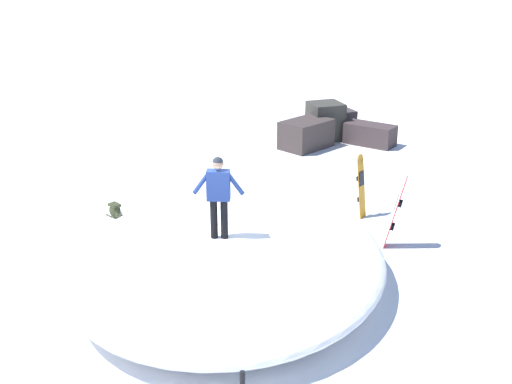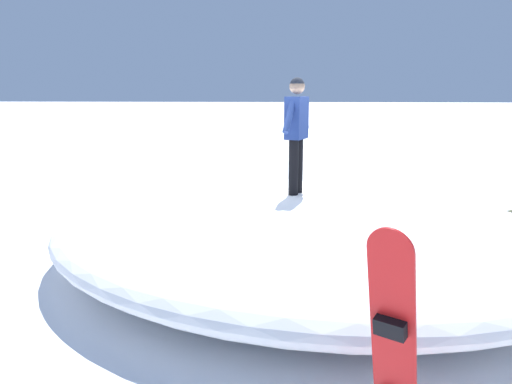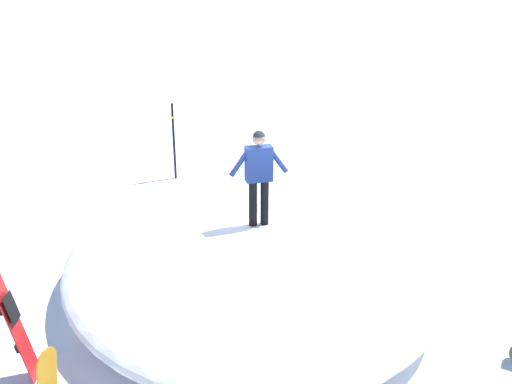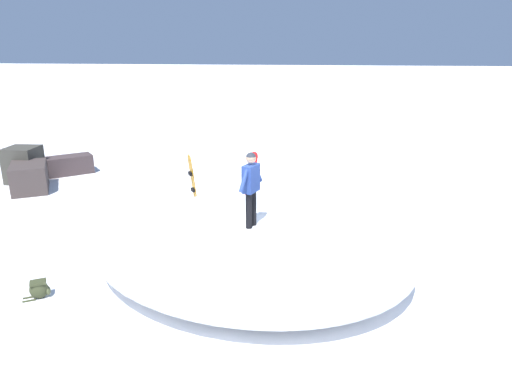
# 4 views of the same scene
# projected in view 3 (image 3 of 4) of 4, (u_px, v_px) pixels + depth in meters

# --- Properties ---
(ground) EXTENTS (240.00, 240.00, 0.00)m
(ground) POSITION_uv_depth(u_px,v_px,m) (257.00, 267.00, 10.50)
(ground) COLOR white
(snow_mound) EXTENTS (9.13, 8.54, 1.01)m
(snow_mound) POSITION_uv_depth(u_px,v_px,m) (251.00, 255.00, 9.83)
(snow_mound) COLOR white
(snow_mound) RESTS_ON ground
(snowboarder_standing) EXTENTS (0.38, 0.97, 1.64)m
(snowboarder_standing) POSITION_uv_depth(u_px,v_px,m) (259.00, 170.00, 9.44)
(snowboarder_standing) COLOR black
(snowboarder_standing) RESTS_ON snow_mound
(snowboard_secondary_upright) EXTENTS (0.45, 0.49, 1.71)m
(snowboard_secondary_upright) POSITION_uv_depth(u_px,v_px,m) (12.00, 320.00, 7.35)
(snowboard_secondary_upright) COLOR red
(snowboard_secondary_upright) RESTS_ON ground
(trail_marker_pole) EXTENTS (0.10, 0.10, 1.96)m
(trail_marker_pole) POSITION_uv_depth(u_px,v_px,m) (174.00, 140.00, 14.54)
(trail_marker_pole) COLOR black
(trail_marker_pole) RESTS_ON ground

